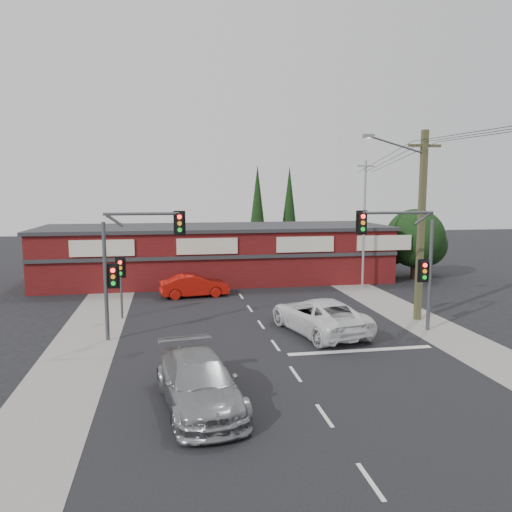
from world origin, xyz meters
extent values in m
plane|color=black|center=(0.00, 0.00, 0.00)|extent=(120.00, 120.00, 0.00)
cube|color=black|center=(0.00, 5.00, 0.01)|extent=(14.00, 70.00, 0.01)
cube|color=gray|center=(-8.50, 5.00, 0.01)|extent=(3.00, 70.00, 0.02)
cube|color=gray|center=(8.50, 5.00, 0.01)|extent=(3.00, 70.00, 0.02)
cube|color=silver|center=(3.50, -1.50, 0.01)|extent=(6.50, 0.35, 0.01)
imported|color=white|center=(2.53, 1.54, 0.85)|extent=(4.18, 6.61, 1.70)
imported|color=gray|center=(-3.76, -5.95, 0.81)|extent=(3.01, 5.85, 1.62)
imported|color=#AF130A|center=(-3.03, 10.99, 0.74)|extent=(4.63, 2.11, 1.47)
cube|color=silver|center=(0.00, -10.86, 0.01)|extent=(0.12, 1.60, 0.01)
cube|color=silver|center=(0.00, -7.29, 0.01)|extent=(0.12, 1.60, 0.01)
cube|color=silver|center=(0.00, -3.72, 0.01)|extent=(0.12, 1.60, 0.01)
cube|color=silver|center=(0.00, -0.16, 0.01)|extent=(0.12, 1.60, 0.01)
cube|color=silver|center=(0.00, 3.41, 0.01)|extent=(0.12, 1.60, 0.01)
cube|color=silver|center=(0.00, 6.98, 0.01)|extent=(0.12, 1.60, 0.01)
cube|color=silver|center=(0.00, 10.55, 0.01)|extent=(0.12, 1.60, 0.01)
cube|color=silver|center=(0.00, 14.12, 0.01)|extent=(0.12, 1.60, 0.01)
cube|color=silver|center=(0.00, 17.69, 0.01)|extent=(0.12, 1.60, 0.01)
cube|color=silver|center=(0.00, 21.26, 0.01)|extent=(0.12, 1.60, 0.01)
cube|color=#4E0F10|center=(-1.00, 17.00, 2.00)|extent=(26.00, 8.00, 4.00)
cube|color=#2D2D30|center=(-1.00, 17.00, 4.10)|extent=(26.40, 8.40, 0.25)
cube|color=beige|center=(-9.00, 12.95, 3.10)|extent=(4.20, 0.12, 1.10)
cube|color=beige|center=(-2.00, 12.95, 3.10)|extent=(4.20, 0.12, 1.10)
cube|color=beige|center=(5.00, 12.95, 3.10)|extent=(4.20, 0.12, 1.10)
cube|color=beige|center=(11.00, 12.95, 3.10)|extent=(4.20, 0.12, 1.10)
cube|color=#2D2D30|center=(-1.00, 12.90, 2.30)|extent=(26.00, 0.15, 0.25)
cylinder|color=#2D2116|center=(14.50, 15.00, 0.90)|extent=(0.50, 0.50, 1.80)
sphere|color=black|center=(14.50, 15.00, 3.20)|extent=(4.60, 4.60, 4.60)
sphere|color=black|center=(16.00, 16.00, 2.50)|extent=(3.40, 3.40, 3.40)
sphere|color=black|center=(13.20, 16.40, 2.30)|extent=(2.80, 2.80, 2.80)
cylinder|color=#2D2116|center=(3.50, 24.00, 1.00)|extent=(0.24, 0.24, 2.00)
cone|color=black|center=(3.50, 24.00, 5.50)|extent=(1.80, 1.80, 7.50)
cylinder|color=#2D2116|center=(7.00, 26.00, 1.00)|extent=(0.24, 0.24, 2.00)
cone|color=black|center=(7.00, 26.00, 5.50)|extent=(1.80, 1.80, 7.50)
cylinder|color=#47494C|center=(-7.50, 2.00, 2.75)|extent=(0.18, 0.18, 5.50)
cylinder|color=#47494C|center=(-5.80, 2.00, 5.85)|extent=(3.40, 0.14, 0.14)
cylinder|color=#47494C|center=(-6.99, 2.00, 5.55)|extent=(0.82, 0.14, 0.63)
cube|color=black|center=(-4.10, 2.00, 5.40)|extent=(0.32, 0.22, 0.95)
cube|color=black|center=(-4.10, 2.07, 5.40)|extent=(0.55, 0.04, 1.15)
cylinder|color=#FF0C07|center=(-4.10, 1.87, 5.70)|extent=(0.20, 0.06, 0.20)
cylinder|color=orange|center=(-4.10, 1.87, 5.40)|extent=(0.20, 0.06, 0.20)
cylinder|color=#0CE526|center=(-4.10, 1.87, 5.10)|extent=(0.20, 0.06, 0.20)
cube|color=black|center=(-7.15, 2.00, 3.00)|extent=(0.32, 0.22, 0.95)
cube|color=black|center=(-7.15, 2.07, 3.00)|extent=(0.55, 0.04, 1.15)
cylinder|color=#FF0C07|center=(-7.15, 1.87, 3.30)|extent=(0.20, 0.06, 0.20)
cylinder|color=orange|center=(-7.15, 1.87, 3.00)|extent=(0.20, 0.06, 0.20)
cylinder|color=#0CE526|center=(-7.15, 1.87, 2.70)|extent=(0.20, 0.06, 0.20)
cylinder|color=#47494C|center=(8.00, 1.00, 2.75)|extent=(0.18, 0.18, 5.50)
cylinder|color=#47494C|center=(6.20, 1.00, 5.85)|extent=(3.60, 0.14, 0.14)
cylinder|color=#47494C|center=(7.46, 1.00, 5.55)|extent=(0.82, 0.14, 0.63)
cube|color=black|center=(4.40, 1.00, 5.40)|extent=(0.32, 0.22, 0.95)
cube|color=black|center=(4.40, 1.07, 5.40)|extent=(0.55, 0.04, 1.15)
cylinder|color=#FF0C07|center=(4.40, 0.87, 5.70)|extent=(0.20, 0.06, 0.20)
cylinder|color=orange|center=(4.40, 0.87, 5.40)|extent=(0.20, 0.06, 0.20)
cylinder|color=#0CE526|center=(4.40, 0.87, 5.10)|extent=(0.20, 0.06, 0.20)
cube|color=black|center=(7.65, 1.00, 3.00)|extent=(0.32, 0.22, 0.95)
cube|color=black|center=(7.65, 1.07, 3.00)|extent=(0.55, 0.04, 1.15)
cylinder|color=#FF0C07|center=(7.65, 0.87, 3.30)|extent=(0.20, 0.06, 0.20)
cylinder|color=orange|center=(7.65, 0.87, 3.00)|extent=(0.20, 0.06, 0.20)
cylinder|color=#0CE526|center=(7.65, 0.87, 2.70)|extent=(0.20, 0.06, 0.20)
cylinder|color=#47494C|center=(-7.20, 6.00, 1.50)|extent=(0.12, 0.12, 3.00)
cube|color=black|center=(-7.20, 6.00, 2.80)|extent=(0.32, 0.22, 0.95)
cube|color=black|center=(-7.20, 6.07, 2.80)|extent=(0.55, 0.04, 1.15)
cylinder|color=#FF0C07|center=(-7.20, 5.87, 3.10)|extent=(0.20, 0.06, 0.20)
cylinder|color=orange|center=(-7.20, 5.87, 2.80)|extent=(0.20, 0.06, 0.20)
cylinder|color=#0CE526|center=(-7.20, 5.87, 2.50)|extent=(0.20, 0.06, 0.20)
cube|color=#4E4B2B|center=(8.50, 3.00, 5.00)|extent=(0.30, 0.30, 10.00)
cube|color=#4E4B2B|center=(8.50, 3.00, 9.20)|extent=(1.80, 0.14, 0.14)
cylinder|color=#47494C|center=(6.90, 2.85, 9.20)|extent=(3.23, 0.39, 0.89)
cube|color=slate|center=(5.30, 2.70, 9.60)|extent=(0.55, 0.25, 0.18)
cylinder|color=silver|center=(5.30, 2.70, 9.50)|extent=(0.28, 0.28, 0.05)
cylinder|color=gray|center=(9.00, 12.00, 4.50)|extent=(0.16, 0.16, 9.00)
cube|color=gray|center=(9.00, 12.00, 8.60)|extent=(1.20, 0.10, 0.10)
cylinder|color=black|center=(8.15, 7.50, 8.80)|extent=(0.73, 9.01, 1.22)
cylinder|color=black|center=(8.75, 7.50, 8.80)|extent=(0.52, 9.00, 1.22)
cylinder|color=black|center=(9.34, 7.50, 8.80)|extent=(0.31, 9.00, 1.22)
camera|label=1|loc=(-4.61, -21.30, 6.89)|focal=35.00mm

